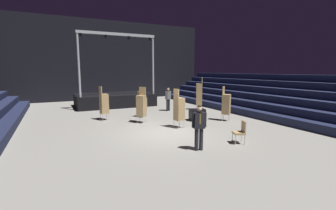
{
  "coord_description": "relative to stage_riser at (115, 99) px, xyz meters",
  "views": [
    {
      "loc": [
        -4.71,
        -9.86,
        2.98
      ],
      "look_at": [
        0.04,
        -0.19,
        1.4
      ],
      "focal_mm": 25.22,
      "sensor_mm": 36.0,
      "label": 1
    }
  ],
  "objects": [
    {
      "name": "ground_plane",
      "position": [
        0.0,
        -9.96,
        -0.65
      ],
      "size": [
        22.0,
        30.0,
        0.1
      ],
      "primitive_type": "cube",
      "color": "gray"
    },
    {
      "name": "arena_end_wall",
      "position": [
        0.0,
        5.04,
        3.4
      ],
      "size": [
        22.0,
        0.3,
        8.0
      ],
      "primitive_type": "cube",
      "color": "black",
      "rests_on": "ground_plane"
    },
    {
      "name": "bleacher_bank_right",
      "position": [
        8.75,
        -8.96,
        0.75
      ],
      "size": [
        4.5,
        24.0,
        2.7
      ],
      "rotation": [
        0.0,
        0.0,
        -1.57
      ],
      "color": "#191E38",
      "rests_on": "ground_plane"
    },
    {
      "name": "stage_riser",
      "position": [
        0.0,
        0.0,
        0.0
      ],
      "size": [
        6.3,
        3.59,
        5.81
      ],
      "color": "black",
      "rests_on": "ground_plane"
    },
    {
      "name": "man_with_tie",
      "position": [
        0.1,
        -12.66,
        0.38
      ],
      "size": [
        0.57,
        0.32,
        1.73
      ],
      "rotation": [
        0.0,
        0.0,
        2.88
      ],
      "color": "black",
      "rests_on": "ground_plane"
    },
    {
      "name": "chair_stack_front_left",
      "position": [
        -0.23,
        -7.25,
        0.43
      ],
      "size": [
        0.62,
        0.62,
        2.05
      ],
      "rotation": [
        0.0,
        0.0,
        2.36
      ],
      "color": "#B2B5BA",
      "rests_on": "ground_plane"
    },
    {
      "name": "chair_stack_front_right",
      "position": [
        0.4,
        -5.67,
        0.26
      ],
      "size": [
        0.59,
        0.59,
        1.71
      ],
      "rotation": [
        0.0,
        0.0,
        5.19
      ],
      "color": "#B2B5BA",
      "rests_on": "ground_plane"
    },
    {
      "name": "chair_stack_mid_left",
      "position": [
        4.48,
        -8.94,
        0.43
      ],
      "size": [
        0.62,
        0.62,
        2.05
      ],
      "rotation": [
        0.0,
        0.0,
        3.79
      ],
      "color": "#B2B5BA",
      "rests_on": "ground_plane"
    },
    {
      "name": "chair_stack_mid_right",
      "position": [
        -1.98,
        -5.53,
        0.43
      ],
      "size": [
        0.51,
        0.51,
        2.05
      ],
      "rotation": [
        0.0,
        0.0,
        4.88
      ],
      "color": "#B2B5BA",
      "rests_on": "ground_plane"
    },
    {
      "name": "chair_stack_mid_centre",
      "position": [
        1.13,
        -9.23,
        0.43
      ],
      "size": [
        0.51,
        0.51,
        2.05
      ],
      "rotation": [
        0.0,
        0.0,
        4.88
      ],
      "color": "#B2B5BA",
      "rests_on": "ground_plane"
    },
    {
      "name": "chair_stack_rear_left",
      "position": [
        5.21,
        -4.98,
        0.64
      ],
      "size": [
        0.6,
        0.6,
        2.48
      ],
      "rotation": [
        0.0,
        0.0,
        1.03
      ],
      "color": "#B2B5BA",
      "rests_on": "ground_plane"
    },
    {
      "name": "crew_worker_near_stage",
      "position": [
        2.94,
        -4.28,
        0.4
      ],
      "size": [
        0.56,
        0.35,
        1.75
      ],
      "rotation": [
        0.0,
        0.0,
        3.49
      ],
      "color": "black",
      "rests_on": "ground_plane"
    },
    {
      "name": "equipment_road_case",
      "position": [
        3.01,
        -8.1,
        -0.25
      ],
      "size": [
        1.02,
        0.8,
        0.69
      ],
      "primitive_type": "cube",
      "rotation": [
        0.0,
        0.0,
        -0.25
      ],
      "color": "black",
      "rests_on": "ground_plane"
    },
    {
      "name": "loose_chair_near_man",
      "position": [
        2.1,
        -12.7,
        -0.06
      ],
      "size": [
        0.58,
        0.58,
        0.95
      ],
      "rotation": [
        0.0,
        0.0,
        1.16
      ],
      "color": "#B2B5BA",
      "rests_on": "ground_plane"
    }
  ]
}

